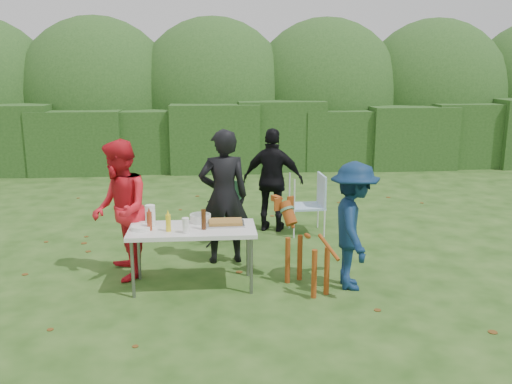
{
  "coord_description": "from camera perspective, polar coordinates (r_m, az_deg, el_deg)",
  "views": [
    {
      "loc": [
        -0.12,
        -5.96,
        2.6
      ],
      "look_at": [
        0.47,
        0.94,
        1.0
      ],
      "focal_mm": 38.0,
      "sensor_mm": 36.0,
      "label": 1
    }
  ],
  "objects": [
    {
      "name": "ground",
      "position": [
        6.5,
        -3.46,
        -10.59
      ],
      "size": [
        80.0,
        80.0,
        0.0
      ],
      "primitive_type": "plane",
      "color": "#1E4211"
    },
    {
      "name": "plate_stack",
      "position": [
        6.49,
        -11.97,
        -3.71
      ],
      "size": [
        0.24,
        0.24,
        0.05
      ],
      "primitive_type": "cylinder",
      "color": "white",
      "rests_on": "folding_table"
    },
    {
      "name": "person_black_puffy",
      "position": [
        8.68,
        1.8,
        1.25
      ],
      "size": [
        1.05,
        0.68,
        1.66
      ],
      "primitive_type": "imported",
      "rotation": [
        0.0,
        0.0,
        2.84
      ],
      "color": "black",
      "rests_on": "ground"
    },
    {
      "name": "paper_towel_roll",
      "position": [
        6.59,
        -11.07,
        -2.47
      ],
      "size": [
        0.12,
        0.12,
        0.26
      ],
      "primitive_type": "cylinder",
      "color": "white",
      "rests_on": "folding_table"
    },
    {
      "name": "beer_bottle",
      "position": [
        6.38,
        -5.54,
        -2.89
      ],
      "size": [
        0.06,
        0.06,
        0.24
      ],
      "primitive_type": "cylinder",
      "color": "#47230F",
      "rests_on": "folding_table"
    },
    {
      "name": "dog",
      "position": [
        6.48,
        5.4,
        -5.95
      ],
      "size": [
        0.86,
        1.13,
        1.0
      ],
      "primitive_type": null,
      "rotation": [
        0.0,
        0.0,
        2.04
      ],
      "color": "#8D3F14",
      "rests_on": "ground"
    },
    {
      "name": "camping_chair",
      "position": [
        8.31,
        -3.74,
        -1.97
      ],
      "size": [
        0.79,
        0.79,
        0.91
      ],
      "primitive_type": null,
      "rotation": [
        0.0,
        0.0,
        3.72
      ],
      "color": "#183D24",
      "rests_on": "ground"
    },
    {
      "name": "person_cook",
      "position": [
        7.25,
        -3.43,
        -0.5
      ],
      "size": [
        0.71,
        0.51,
        1.82
      ],
      "primitive_type": "imported",
      "rotation": [
        0.0,
        0.0,
        3.26
      ],
      "color": "black",
      "rests_on": "ground"
    },
    {
      "name": "focaccia_bread",
      "position": [
        6.56,
        -3.23,
        -3.15
      ],
      "size": [
        0.4,
        0.26,
        0.04
      ],
      "primitive_type": "cube",
      "color": "olive",
      "rests_on": "food_tray"
    },
    {
      "name": "person_red_jacket",
      "position": [
        6.91,
        -14.1,
        -1.87
      ],
      "size": [
        0.86,
        0.99,
        1.75
      ],
      "primitive_type": "imported",
      "rotation": [
        0.0,
        0.0,
        -1.3
      ],
      "color": "red",
      "rests_on": "ground"
    },
    {
      "name": "shrub_backdrop",
      "position": [
        15.59,
        -4.47,
        9.29
      ],
      "size": [
        20.0,
        2.6,
        3.2
      ],
      "primitive_type": "ellipsoid",
      "color": "#3D6628",
      "rests_on": "ground"
    },
    {
      "name": "child",
      "position": [
        6.52,
        10.23,
        -3.53
      ],
      "size": [
        0.68,
        1.05,
        1.53
      ],
      "primitive_type": "imported",
      "rotation": [
        0.0,
        0.0,
        1.46
      ],
      "color": "#0D2648",
      "rests_on": "ground"
    },
    {
      "name": "cup_stack",
      "position": [
        6.26,
        -7.41,
        -3.53
      ],
      "size": [
        0.08,
        0.08,
        0.18
      ],
      "primitive_type": "cylinder",
      "color": "white",
      "rests_on": "folding_table"
    },
    {
      "name": "pasta_bowl",
      "position": [
        6.69,
        -5.88,
        -2.76
      ],
      "size": [
        0.26,
        0.26,
        0.1
      ],
      "primitive_type": "cylinder",
      "color": "silver",
      "rests_on": "folding_table"
    },
    {
      "name": "ketchup_bottle",
      "position": [
        6.43,
        -11.15,
        -3.04
      ],
      "size": [
        0.06,
        0.06,
        0.22
      ],
      "primitive_type": "cylinder",
      "color": "#97381C",
      "rests_on": "folding_table"
    },
    {
      "name": "lawn_chair",
      "position": [
        8.65,
        5.35,
        -1.23
      ],
      "size": [
        0.59,
        0.59,
        0.96
      ],
      "primitive_type": null,
      "rotation": [
        0.0,
        0.0,
        3.19
      ],
      "color": "#599DD2",
      "rests_on": "ground"
    },
    {
      "name": "hedge_row",
      "position": [
        14.07,
        -4.36,
        5.83
      ],
      "size": [
        22.0,
        1.4,
        1.7
      ],
      "primitive_type": "cube",
      "color": "#23471C",
      "rests_on": "ground"
    },
    {
      "name": "food_tray",
      "position": [
        6.57,
        -3.23,
        -3.38
      ],
      "size": [
        0.45,
        0.3,
        0.02
      ],
      "primitive_type": "cube",
      "color": "#B7B7BA",
      "rests_on": "folding_table"
    },
    {
      "name": "mustard_bottle",
      "position": [
        6.36,
        -9.22,
        -3.24
      ],
      "size": [
        0.06,
        0.06,
        0.2
      ],
      "primitive_type": "cylinder",
      "color": "yellow",
      "rests_on": "folding_table"
    },
    {
      "name": "folding_table",
      "position": [
        6.5,
        -6.71,
        -4.22
      ],
      "size": [
        1.5,
        0.7,
        0.74
      ],
      "color": "silver",
      "rests_on": "ground"
    }
  ]
}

